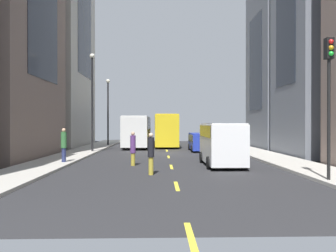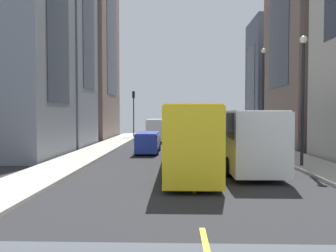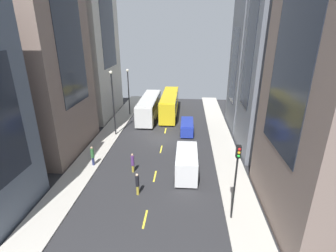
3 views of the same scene
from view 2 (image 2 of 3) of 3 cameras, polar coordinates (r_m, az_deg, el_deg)
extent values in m
plane|color=#28282B|center=(29.20, 3.00, -4.15)|extent=(42.15, 42.15, 0.00)
cube|color=#B2ADA3|center=(30.34, 17.55, -3.86)|extent=(2.93, 44.00, 0.15)
cube|color=#B2ADA3|center=(29.99, -11.72, -3.88)|extent=(2.93, 44.00, 0.15)
cube|color=yellow|center=(50.12, 2.43, -1.51)|extent=(0.16, 2.00, 0.01)
cube|color=yellow|center=(44.14, 2.54, -2.01)|extent=(0.16, 2.00, 0.01)
cube|color=yellow|center=(38.16, 2.68, -2.66)|extent=(0.16, 2.00, 0.01)
cube|color=yellow|center=(32.18, 2.87, -3.55)|extent=(0.16, 2.00, 0.01)
cube|color=yellow|center=(26.22, 3.15, -4.85)|extent=(0.16, 2.00, 0.01)
cube|color=yellow|center=(20.28, 3.60, -6.91)|extent=(0.16, 2.00, 0.01)
cube|color=yellow|center=(14.39, 4.44, -10.66)|extent=(0.16, 2.00, 0.01)
cube|color=yellow|center=(8.65, 6.49, -19.48)|extent=(0.16, 2.00, 0.01)
cube|color=#4C5666|center=(47.25, 20.04, 7.71)|extent=(9.61, 7.70, 15.77)
cube|color=#1E232D|center=(47.25, 20.04, 7.71)|extent=(9.71, 4.23, 8.68)
cube|color=#7A665B|center=(37.11, 25.80, 17.16)|extent=(9.07, 11.11, 25.89)
cube|color=#1E232D|center=(37.11, 25.80, 17.16)|extent=(9.16, 6.11, 14.24)
cube|color=#7A665B|center=(45.77, -15.50, 14.04)|extent=(9.02, 11.04, 25.39)
cube|color=#1E232D|center=(45.77, -15.50, 14.04)|extent=(9.11, 6.07, 13.96)
cube|color=slate|center=(35.37, -20.85, 17.16)|extent=(8.72, 7.13, 24.88)
cube|color=#1E232D|center=(35.37, -20.85, 17.16)|extent=(8.80, 3.92, 13.69)
cube|color=slate|center=(27.31, -26.96, 13.93)|extent=(8.23, 7.74, 17.76)
cube|color=#1E232D|center=(27.31, -26.96, 13.93)|extent=(8.31, 4.26, 9.77)
cube|color=silver|center=(20.62, 12.39, -1.86)|extent=(2.55, 11.71, 3.00)
cube|color=black|center=(20.58, 12.41, 0.51)|extent=(2.60, 10.78, 1.20)
cube|color=beige|center=(20.57, 12.43, 2.43)|extent=(2.45, 11.24, 0.08)
cylinder|color=black|center=(17.53, 18.39, -6.81)|extent=(0.46, 1.00, 1.00)
cylinder|color=black|center=(17.01, 10.74, -7.01)|extent=(0.46, 1.00, 1.00)
cylinder|color=black|center=(24.51, 13.48, -4.23)|extent=(0.46, 1.00, 1.00)
cylinder|color=black|center=(24.14, 8.01, -4.29)|extent=(0.46, 1.00, 1.00)
cube|color=yellow|center=(18.57, 3.58, -1.99)|extent=(2.45, 12.02, 3.30)
cube|color=black|center=(18.53, 3.59, 0.66)|extent=(2.50, 11.06, 1.48)
cube|color=gold|center=(18.52, 3.59, 3.23)|extent=(2.35, 11.54, 0.08)
cylinder|color=black|center=(15.15, 8.36, -8.58)|extent=(0.44, 0.76, 0.76)
cylinder|color=black|center=(15.06, -0.29, -8.63)|extent=(0.44, 0.76, 0.76)
cylinder|color=black|center=(22.48, 6.13, -5.06)|extent=(0.44, 0.76, 0.76)
cylinder|color=black|center=(22.42, 0.36, -5.07)|extent=(0.44, 0.76, 0.76)
cube|color=white|center=(37.62, -2.00, -0.68)|extent=(2.05, 5.06, 2.30)
cube|color=black|center=(37.59, -2.00, 0.47)|extent=(2.09, 4.66, 0.69)
cube|color=silver|center=(37.58, -2.00, 1.13)|extent=(1.97, 4.86, 0.08)
cylinder|color=black|center=(36.07, -0.66, -2.37)|extent=(0.37, 0.72, 0.72)
cylinder|color=black|center=(36.20, -3.65, -2.36)|extent=(0.37, 0.72, 0.72)
cylinder|color=black|center=(39.20, -0.48, -2.01)|extent=(0.37, 0.72, 0.72)
cylinder|color=black|center=(39.31, -3.23, -2.00)|extent=(0.37, 0.72, 0.72)
cube|color=#2338AD|center=(26.72, -3.48, -2.82)|extent=(1.70, 4.61, 1.43)
cube|color=black|center=(26.69, -3.48, -2.04)|extent=(1.74, 4.24, 0.60)
cube|color=navy|center=(26.67, -3.49, -1.21)|extent=(1.63, 4.43, 0.08)
cylinder|color=black|center=(25.30, -2.00, -4.41)|extent=(0.31, 0.62, 0.62)
cylinder|color=black|center=(25.45, -5.53, -4.38)|extent=(0.31, 0.62, 0.62)
cylinder|color=black|center=(28.14, -1.63, -3.75)|extent=(0.31, 0.62, 0.62)
cylinder|color=black|center=(28.27, -4.80, -3.72)|extent=(0.31, 0.62, 0.62)
cylinder|color=gold|center=(37.60, 6.22, -2.16)|extent=(0.25, 0.25, 0.77)
cylinder|color=#593372|center=(37.55, 6.23, -0.76)|extent=(0.33, 0.33, 1.07)
sphere|color=tan|center=(37.52, 6.23, 0.23)|extent=(0.23, 0.23, 0.23)
cylinder|color=navy|center=(37.38, 13.09, -1.91)|extent=(0.27, 0.27, 0.88)
cylinder|color=#336B38|center=(37.32, 13.10, -0.47)|extent=(0.36, 0.36, 1.00)
sphere|color=tan|center=(37.30, 13.11, 0.48)|extent=(0.24, 0.24, 0.24)
cylinder|color=gold|center=(41.16, 4.17, -1.70)|extent=(0.24, 0.24, 0.88)
cylinder|color=black|center=(41.10, 4.17, -0.40)|extent=(0.32, 0.32, 0.98)
sphere|color=beige|center=(41.08, 4.17, 0.44)|extent=(0.23, 0.23, 0.23)
cylinder|color=black|center=(43.90, -6.02, 1.51)|extent=(0.14, 0.14, 5.15)
cube|color=black|center=(43.97, -6.03, 5.46)|extent=(0.32, 0.32, 0.90)
sphere|color=red|center=(44.16, -6.00, 5.77)|extent=(0.20, 0.20, 0.20)
sphere|color=orange|center=(44.14, -6.00, 5.45)|extent=(0.20, 0.20, 0.20)
sphere|color=green|center=(44.13, -6.00, 5.12)|extent=(0.20, 0.20, 0.20)
cylinder|color=black|center=(20.70, 22.43, 3.49)|extent=(0.18, 0.18, 7.18)
sphere|color=silver|center=(21.14, 22.58, 13.75)|extent=(0.44, 0.44, 0.44)
cylinder|color=black|center=(29.15, 16.25, 4.15)|extent=(0.18, 0.18, 8.22)
sphere|color=silver|center=(29.61, 16.34, 12.47)|extent=(0.44, 0.44, 0.44)
camera|label=1|loc=(57.37, 3.03, 1.46)|focal=35.14mm
camera|label=3|loc=(59.98, -0.52, 11.99)|focal=26.67mm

